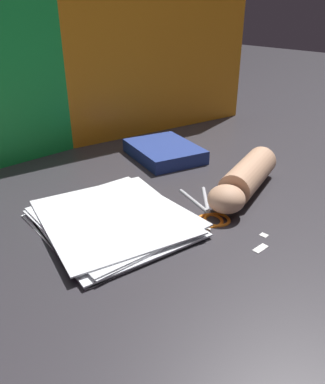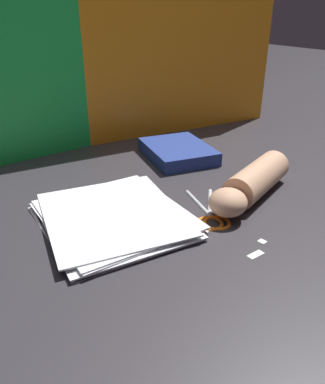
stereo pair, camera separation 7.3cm
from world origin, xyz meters
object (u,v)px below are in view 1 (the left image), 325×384
object	(u,v)px
scissors	(209,212)
hand_forearm	(244,180)
book_closed	(164,151)
paper_stack	(114,220)

from	to	relation	value
scissors	hand_forearm	size ratio (longest dim) A/B	0.62
book_closed	hand_forearm	distance (m)	0.30
scissors	hand_forearm	bearing A→B (deg)	10.94
book_closed	scissors	xyz separation A→B (m)	(-0.12, -0.32, -0.01)
book_closed	hand_forearm	bearing A→B (deg)	-88.20
paper_stack	hand_forearm	bearing A→B (deg)	-10.08
book_closed	scissors	world-z (taller)	book_closed
book_closed	scissors	size ratio (longest dim) A/B	1.27
paper_stack	hand_forearm	world-z (taller)	hand_forearm
paper_stack	scissors	distance (m)	0.20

